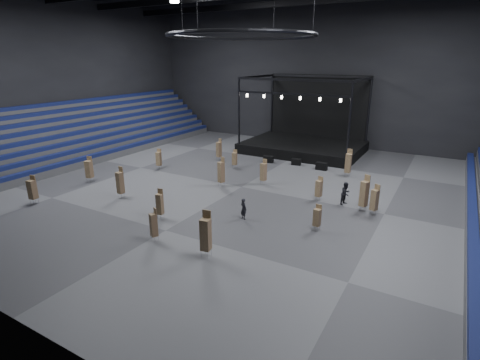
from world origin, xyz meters
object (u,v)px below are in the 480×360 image
Objects in this scene: crew_member at (346,193)px; chair_stack_0 at (221,172)px; chair_stack_6 at (219,149)px; chair_stack_9 at (206,234)px; stage at (305,139)px; chair_stack_4 at (375,199)px; chair_stack_10 at (159,158)px; chair_stack_15 at (160,204)px; man_center at (244,209)px; flight_case_mid at (296,162)px; chair_stack_5 at (235,158)px; chair_stack_1 at (154,224)px; chair_stack_13 at (348,163)px; chair_stack_8 at (317,217)px; chair_stack_7 at (364,193)px; flight_case_right at (322,166)px; chair_stack_14 at (120,182)px; chair_stack_11 at (264,171)px; chair_stack_3 at (89,169)px; chair_stack_12 at (32,189)px; chair_stack_2 at (319,188)px; flight_case_left at (268,159)px.

chair_stack_0 is at bearing 114.62° from crew_member.
chair_stack_9 reaches higher than chair_stack_6.
stage is 5.05× the size of chair_stack_0.
chair_stack_4 is 1.10× the size of chair_stack_10.
chair_stack_15 is 6.12m from man_center.
man_center is at bearing -82.30° from flight_case_mid.
chair_stack_4 is 1.18× the size of chair_stack_5.
chair_stack_1 is 21.26m from chair_stack_13.
chair_stack_4 reaches higher than chair_stack_8.
stage is 5.01× the size of chair_stack_13.
chair_stack_9 is at bearing -99.97° from chair_stack_4.
chair_stack_7 is (14.61, -5.17, 0.39)m from chair_stack_5.
chair_stack_14 is (-12.04, -16.47, 0.98)m from flight_case_right.
chair_stack_11 is at bearing -113.71° from flight_case_right.
stage is 11.17m from chair_stack_13.
flight_case_mid is 10.76m from chair_stack_0.
chair_stack_7 reaches higher than chair_stack_3.
man_center is (-8.10, -5.57, -0.43)m from chair_stack_4.
chair_stack_4 reaches higher than chair_stack_12.
stage is 6.13× the size of chair_stack_15.
flight_case_mid is 0.38× the size of chair_stack_14.
chair_stack_9 is at bearing -53.26° from chair_stack_10.
chair_stack_11 is (-5.83, 1.48, 0.15)m from chair_stack_2.
chair_stack_8 is at bearing -53.36° from flight_case_left.
flight_case_mid is 0.51× the size of chair_stack_5.
flight_case_left is at bearing -101.97° from stage.
chair_stack_0 reaches higher than chair_stack_15.
chair_stack_7 is (10.53, 11.80, 0.31)m from chair_stack_1.
chair_stack_14 is (-0.51, -14.37, 0.08)m from chair_stack_6.
chair_stack_8 is at bearing -87.85° from chair_stack_7.
chair_stack_1 is 17.45m from chair_stack_5.
chair_stack_12 reaches higher than chair_stack_15.
chair_stack_7 is at bearing 7.49° from chair_stack_2.
chair_stack_6 is (-14.15, 6.69, 0.20)m from chair_stack_2.
chair_stack_0 is 8.93m from chair_stack_10.
chair_stack_2 reaches higher than flight_case_left.
chair_stack_8 is 0.64× the size of chair_stack_9.
chair_stack_14 is at bearing -73.86° from chair_stack_6.
chair_stack_15 is at bearing -90.32° from flight_case_left.
stage is 8.63m from flight_case_right.
chair_stack_13 is (11.26, 3.04, 0.36)m from chair_stack_5.
flight_case_left is 21.71m from chair_stack_9.
chair_stack_13 is (18.08, 7.30, 0.29)m from chair_stack_10.
flight_case_right is at bearing 15.84° from chair_stack_10.
chair_stack_6 is at bearing 138.51° from chair_stack_5.
flight_case_mid is 7.80m from chair_stack_11.
chair_stack_6 is at bearing -160.14° from flight_case_left.
chair_stack_6 is 14.55m from chair_stack_13.
chair_stack_6 is 1.06× the size of chair_stack_12.
crew_member is (19.87, -0.19, -0.22)m from chair_stack_10.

